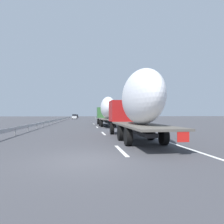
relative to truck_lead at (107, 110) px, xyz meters
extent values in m
plane|color=#424247|center=(16.15, 3.60, -2.53)|extent=(260.00, 260.00, 0.00)
cube|color=white|center=(-21.85, 1.80, -2.53)|extent=(3.20, 0.20, 0.01)
cube|color=white|center=(-12.60, 1.80, -2.53)|extent=(3.20, 0.20, 0.01)
cube|color=white|center=(-3.21, 1.80, -2.53)|extent=(3.20, 0.20, 0.01)
cube|color=white|center=(6.53, 1.80, -2.53)|extent=(3.20, 0.20, 0.01)
cube|color=white|center=(21.09, 1.80, -2.53)|extent=(3.20, 0.20, 0.01)
cube|color=white|center=(21.41, 1.80, -2.53)|extent=(3.20, 0.20, 0.01)
cube|color=white|center=(21.15, -1.90, -2.53)|extent=(110.00, 0.20, 0.01)
cube|color=#387038|center=(4.85, 0.00, -0.38)|extent=(2.40, 2.50, 1.90)
cube|color=black|center=(5.95, 0.00, 0.12)|extent=(0.08, 2.12, 0.80)
cube|color=#262628|center=(1.78, 0.00, -1.86)|extent=(11.30, 0.70, 0.24)
cube|color=#59544C|center=(-1.29, 0.00, -1.39)|extent=(9.88, 2.50, 0.12)
ellipsoid|color=white|center=(-1.17, 0.00, 0.34)|extent=(6.65, 2.20, 3.33)
cube|color=red|center=(-6.20, -0.69, -1.63)|extent=(0.04, 0.56, 0.56)
cylinder|color=black|center=(4.85, 1.10, -2.01)|extent=(1.04, 0.30, 1.04)
cylinder|color=black|center=(4.85, -1.10, -2.01)|extent=(1.04, 0.30, 1.04)
cylinder|color=black|center=(-0.09, 1.10, -2.01)|extent=(1.04, 0.35, 1.04)
cylinder|color=black|center=(-0.09, -1.10, -2.01)|extent=(1.04, 0.35, 1.04)
cylinder|color=black|center=(-2.49, 1.10, -2.01)|extent=(1.04, 0.35, 1.04)
cylinder|color=black|center=(-2.49, -1.10, -2.01)|extent=(1.04, 0.35, 1.04)
cube|color=#B21919|center=(-13.51, 0.00, -0.38)|extent=(2.40, 2.50, 1.90)
cube|color=black|center=(-12.41, 0.00, 0.12)|extent=(0.08, 2.12, 0.80)
cube|color=#262628|center=(-16.34, 0.00, -1.86)|extent=(10.39, 0.70, 0.24)
cube|color=#59544C|center=(-19.16, 0.00, -1.39)|extent=(8.90, 2.50, 0.12)
ellipsoid|color=white|center=(-19.29, 0.00, 0.43)|extent=(6.54, 2.20, 3.53)
cube|color=red|center=(-23.58, -0.69, -1.63)|extent=(0.04, 0.56, 0.56)
cylinder|color=black|center=(-13.51, 1.10, -2.01)|extent=(1.04, 0.30, 1.04)
cylinder|color=black|center=(-13.51, -1.10, -2.01)|extent=(1.04, 0.30, 1.04)
cylinder|color=black|center=(-17.96, 1.10, -2.01)|extent=(1.04, 0.35, 1.04)
cylinder|color=black|center=(-17.96, -1.10, -2.01)|extent=(1.04, 0.35, 1.04)
cylinder|color=black|center=(-20.36, 1.10, -2.01)|extent=(1.04, 0.35, 1.04)
cylinder|color=black|center=(-20.36, -1.10, -2.01)|extent=(1.04, 0.35, 1.04)
cube|color=black|center=(68.64, 7.30, -1.79)|extent=(4.72, 1.85, 0.84)
cube|color=black|center=(68.29, 7.30, -1.06)|extent=(2.60, 1.63, 0.62)
cylinder|color=black|center=(70.10, 8.13, -2.21)|extent=(0.64, 0.22, 0.64)
cylinder|color=black|center=(70.10, 6.48, -2.21)|extent=(0.64, 0.22, 0.64)
cylinder|color=black|center=(67.18, 8.13, -2.21)|extent=(0.64, 0.22, 0.64)
cylinder|color=black|center=(67.18, 6.48, -2.21)|extent=(0.64, 0.22, 0.64)
cube|color=white|center=(45.87, 7.18, -1.79)|extent=(4.50, 1.70, 0.84)
cube|color=black|center=(45.54, 7.18, -1.02)|extent=(2.47, 1.50, 0.69)
cylinder|color=black|center=(47.27, 7.93, -2.21)|extent=(0.64, 0.22, 0.64)
cylinder|color=black|center=(47.27, 6.43, -2.21)|extent=(0.64, 0.22, 0.64)
cylinder|color=black|center=(44.48, 7.93, -2.21)|extent=(0.64, 0.22, 0.64)
cylinder|color=black|center=(44.48, 6.43, -2.21)|extent=(0.64, 0.22, 0.64)
cylinder|color=gray|center=(22.74, -3.10, -1.20)|extent=(0.10, 0.10, 2.66)
cube|color=#2D569E|center=(22.74, -3.10, 0.48)|extent=(0.06, 0.90, 0.70)
cylinder|color=#472D19|center=(28.16, -7.32, -1.89)|extent=(0.24, 0.24, 1.29)
cone|color=#1E5B23|center=(28.16, -7.32, 0.66)|extent=(3.30, 3.30, 3.80)
cylinder|color=#472D19|center=(61.96, -9.47, -1.75)|extent=(0.24, 0.24, 1.55)
cone|color=#194C1E|center=(61.96, -9.47, 1.46)|extent=(3.16, 3.16, 4.88)
cylinder|color=#472D19|center=(46.46, -6.02, -1.80)|extent=(0.27, 0.27, 1.47)
cone|color=#194C1E|center=(46.46, -6.02, 0.93)|extent=(3.30, 3.30, 3.98)
cylinder|color=#472D19|center=(61.00, -7.22, -1.57)|extent=(0.35, 0.35, 1.92)
cone|color=#1E5B23|center=(61.00, -7.22, 1.58)|extent=(2.90, 2.90, 4.39)
cube|color=#9EA0A5|center=(19.15, 9.60, -1.93)|extent=(94.00, 0.06, 0.32)
cube|color=slate|center=(-13.54, 9.60, -2.23)|extent=(0.10, 0.10, 0.60)
cube|color=slate|center=(-9.45, 9.60, -2.23)|extent=(0.10, 0.10, 0.60)
cube|color=slate|center=(-5.37, 9.60, -2.23)|extent=(0.10, 0.10, 0.60)
cube|color=slate|center=(-1.28, 9.60, -2.23)|extent=(0.10, 0.10, 0.60)
cube|color=slate|center=(2.81, 9.60, -2.23)|extent=(0.10, 0.10, 0.60)
cube|color=slate|center=(6.89, 9.60, -2.23)|extent=(0.10, 0.10, 0.60)
cube|color=slate|center=(10.98, 9.60, -2.23)|extent=(0.10, 0.10, 0.60)
cube|color=slate|center=(15.07, 9.60, -2.23)|extent=(0.10, 0.10, 0.60)
cube|color=slate|center=(19.15, 9.60, -2.23)|extent=(0.10, 0.10, 0.60)
cube|color=slate|center=(23.24, 9.60, -2.23)|extent=(0.10, 0.10, 0.60)
cube|color=slate|center=(27.33, 9.60, -2.23)|extent=(0.10, 0.10, 0.60)
cube|color=slate|center=(31.41, 9.60, -2.23)|extent=(0.10, 0.10, 0.60)
cube|color=slate|center=(35.50, 9.60, -2.23)|extent=(0.10, 0.10, 0.60)
cube|color=slate|center=(39.59, 9.60, -2.23)|extent=(0.10, 0.10, 0.60)
cube|color=slate|center=(43.68, 9.60, -2.23)|extent=(0.10, 0.10, 0.60)
cube|color=slate|center=(47.76, 9.60, -2.23)|extent=(0.10, 0.10, 0.60)
cube|color=slate|center=(51.85, 9.60, -2.23)|extent=(0.10, 0.10, 0.60)
cube|color=slate|center=(55.94, 9.60, -2.23)|extent=(0.10, 0.10, 0.60)
cube|color=slate|center=(60.02, 9.60, -2.23)|extent=(0.10, 0.10, 0.60)
cube|color=slate|center=(64.11, 9.60, -2.23)|extent=(0.10, 0.10, 0.60)
camera|label=1|loc=(-32.02, 3.69, -0.67)|focal=32.38mm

